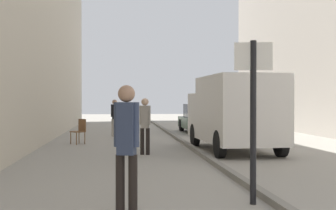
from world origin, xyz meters
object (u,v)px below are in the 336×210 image
at_px(street_sign_post, 253,107).
at_px(pedestrian_far_crossing, 126,141).
at_px(pedestrian_mid_block, 145,122).
at_px(cafe_chair_near_window, 80,129).
at_px(pedestrian_main_foreground, 115,115).
at_px(parked_car, 202,119).
at_px(delivery_van, 234,111).

bearing_deg(street_sign_post, pedestrian_far_crossing, 24.26).
distance_m(pedestrian_mid_block, cafe_chair_near_window, 4.34).
relative_size(pedestrian_far_crossing, street_sign_post, 0.72).
distance_m(pedestrian_main_foreground, parked_car, 4.78).
xyz_separation_m(pedestrian_mid_block, cafe_chair_near_window, (-2.26, 3.68, -0.44)).
height_order(delivery_van, parked_car, delivery_van).
distance_m(pedestrian_main_foreground, street_sign_post, 14.29).
bearing_deg(delivery_van, parked_car, 84.41).
distance_m(pedestrian_main_foreground, delivery_van, 7.63).
relative_size(pedestrian_main_foreground, street_sign_post, 0.65).
xyz_separation_m(delivery_van, cafe_chair_near_window, (-5.18, 3.01, -0.75)).
bearing_deg(parked_car, delivery_van, -94.99).
bearing_deg(delivery_van, pedestrian_mid_block, -169.33).
bearing_deg(pedestrian_main_foreground, delivery_van, -65.46).
bearing_deg(delivery_van, street_sign_post, -104.24).
bearing_deg(parked_car, street_sign_post, -99.11).
distance_m(delivery_van, parked_car, 8.48).
relative_size(pedestrian_main_foreground, pedestrian_mid_block, 0.98).
relative_size(delivery_van, parked_car, 1.20).
bearing_deg(delivery_van, cafe_chair_near_window, 147.49).
distance_m(street_sign_post, cafe_chair_near_window, 11.19).
height_order(pedestrian_far_crossing, street_sign_post, street_sign_post).
bearing_deg(delivery_van, pedestrian_far_crossing, -116.33).
relative_size(street_sign_post, cafe_chair_near_window, 2.77).
relative_size(pedestrian_mid_block, street_sign_post, 0.66).
height_order(pedestrian_far_crossing, cafe_chair_near_window, pedestrian_far_crossing).
xyz_separation_m(pedestrian_far_crossing, parked_car, (4.07, 16.55, -0.37)).
relative_size(parked_car, cafe_chair_near_window, 4.53).
bearing_deg(pedestrian_far_crossing, pedestrian_mid_block, -79.05).
relative_size(pedestrian_mid_block, cafe_chair_near_window, 1.82).
xyz_separation_m(delivery_van, street_sign_post, (-1.58, -7.55, 0.25)).
bearing_deg(parked_car, pedestrian_mid_block, -112.19).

